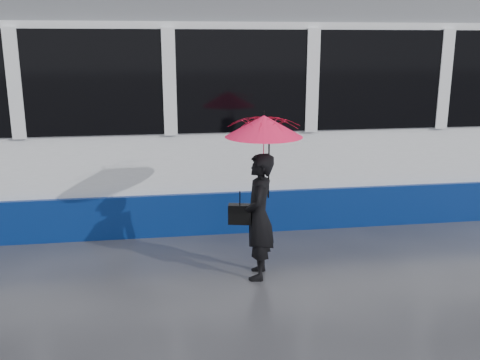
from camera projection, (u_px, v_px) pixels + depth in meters
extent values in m
plane|color=#29292E|center=(275.00, 265.00, 6.74)|extent=(90.00, 90.00, 0.00)
cube|color=#3F3D38|center=(251.00, 220.00, 8.44)|extent=(34.00, 0.07, 0.02)
cube|color=#3F3D38|center=(238.00, 195.00, 9.82)|extent=(34.00, 0.07, 0.02)
cube|color=white|center=(431.00, 114.00, 9.23)|extent=(24.00, 2.40, 2.95)
cube|color=navy|center=(425.00, 182.00, 9.53)|extent=(24.00, 2.56, 0.62)
cube|color=black|center=(435.00, 75.00, 9.07)|extent=(23.00, 2.48, 1.40)
cube|color=slate|center=(440.00, 15.00, 8.82)|extent=(23.60, 2.20, 0.35)
imported|color=black|center=(259.00, 217.00, 6.24)|extent=(0.47, 0.61, 1.50)
imported|color=#F4145D|center=(264.00, 147.00, 6.04)|extent=(0.99, 1.00, 0.75)
cone|color=#F4145D|center=(264.00, 126.00, 5.98)|extent=(1.06, 1.06, 0.24)
cylinder|color=black|center=(264.00, 114.00, 5.95)|extent=(0.01, 0.01, 0.06)
cylinder|color=black|center=(269.00, 170.00, 6.14)|extent=(0.02, 0.02, 0.66)
cube|color=black|center=(240.00, 214.00, 6.22)|extent=(0.29, 0.17, 0.23)
cylinder|color=black|center=(240.00, 197.00, 6.17)|extent=(0.01, 0.01, 0.18)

